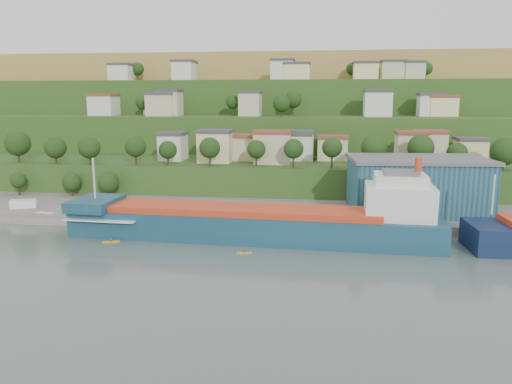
% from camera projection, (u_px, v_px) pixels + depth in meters
% --- Properties ---
extents(ground, '(500.00, 500.00, 0.00)m').
position_uv_depth(ground, '(215.00, 250.00, 94.36)').
color(ground, '#45544D').
rests_on(ground, ground).
extents(quay, '(220.00, 26.00, 4.00)m').
position_uv_depth(quay, '(322.00, 218.00, 119.09)').
color(quay, slate).
rests_on(quay, ground).
extents(pebble_beach, '(40.00, 18.00, 2.40)m').
position_uv_depth(pebble_beach, '(15.00, 214.00, 122.80)').
color(pebble_beach, slate).
rests_on(pebble_beach, ground).
extents(hillside, '(360.00, 210.66, 96.00)m').
position_uv_depth(hillside, '(283.00, 153.00, 258.68)').
color(hillside, '#284719').
rests_on(hillside, ground).
extents(cargo_ship_near, '(75.35, 15.26, 19.24)m').
position_uv_depth(cargo_ship_near, '(264.00, 224.00, 100.87)').
color(cargo_ship_near, navy).
rests_on(cargo_ship_near, ground).
extents(warehouse, '(32.43, 21.43, 12.80)m').
position_uv_depth(warehouse, '(417.00, 185.00, 115.61)').
color(warehouse, navy).
rests_on(warehouse, quay).
extents(caravan, '(6.42, 4.50, 2.76)m').
position_uv_depth(caravan, '(24.00, 205.00, 121.03)').
color(caravan, white).
rests_on(caravan, pebble_beach).
extents(dinghy, '(4.62, 2.47, 0.88)m').
position_uv_depth(dinghy, '(45.00, 214.00, 115.66)').
color(dinghy, silver).
rests_on(dinghy, pebble_beach).
extents(kayak_orange, '(3.44, 1.87, 0.87)m').
position_uv_depth(kayak_orange, '(111.00, 241.00, 99.15)').
color(kayak_orange, orange).
rests_on(kayak_orange, ground).
extents(kayak_yellow, '(2.86, 0.88, 0.71)m').
position_uv_depth(kayak_yellow, '(244.00, 252.00, 92.11)').
color(kayak_yellow, gold).
rests_on(kayak_yellow, ground).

